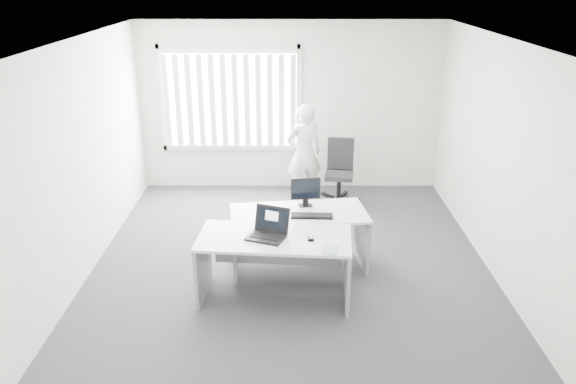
{
  "coord_description": "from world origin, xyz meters",
  "views": [
    {
      "loc": [
        -0.01,
        -6.19,
        3.51
      ],
      "look_at": [
        -0.03,
        0.15,
        1.0
      ],
      "focal_mm": 35.0,
      "sensor_mm": 36.0,
      "label": 1
    }
  ],
  "objects_px": {
    "desk_near": "(275,254)",
    "person": "(304,154)",
    "office_chair": "(339,182)",
    "monitor": "(306,192)",
    "desk_far": "(299,228)",
    "laptop": "(266,225)"
  },
  "relations": [
    {
      "from": "desk_near",
      "to": "person",
      "type": "height_order",
      "value": "person"
    },
    {
      "from": "office_chair",
      "to": "monitor",
      "type": "distance_m",
      "value": 2.22
    },
    {
      "from": "desk_near",
      "to": "office_chair",
      "type": "distance_m",
      "value": 3.13
    },
    {
      "from": "desk_far",
      "to": "monitor",
      "type": "distance_m",
      "value": 0.46
    },
    {
      "from": "office_chair",
      "to": "monitor",
      "type": "xyz_separation_m",
      "value": [
        -0.61,
        -2.04,
        0.63
      ]
    },
    {
      "from": "person",
      "to": "office_chair",
      "type": "bearing_deg",
      "value": 167.42
    },
    {
      "from": "desk_near",
      "to": "laptop",
      "type": "relative_size",
      "value": 4.34
    },
    {
      "from": "desk_near",
      "to": "person",
      "type": "relative_size",
      "value": 1.09
    },
    {
      "from": "desk_far",
      "to": "person",
      "type": "relative_size",
      "value": 1.08
    },
    {
      "from": "monitor",
      "to": "laptop",
      "type": "bearing_deg",
      "value": -123.44
    },
    {
      "from": "person",
      "to": "laptop",
      "type": "relative_size",
      "value": 3.99
    },
    {
      "from": "office_chair",
      "to": "laptop",
      "type": "distance_m",
      "value": 3.24
    },
    {
      "from": "laptop",
      "to": "monitor",
      "type": "height_order",
      "value": "monitor"
    },
    {
      "from": "office_chair",
      "to": "person",
      "type": "xyz_separation_m",
      "value": [
        -0.58,
        -0.03,
        0.49
      ]
    },
    {
      "from": "desk_near",
      "to": "desk_far",
      "type": "bearing_deg",
      "value": 73.09
    },
    {
      "from": "desk_near",
      "to": "person",
      "type": "bearing_deg",
      "value": 86.85
    },
    {
      "from": "office_chair",
      "to": "laptop",
      "type": "height_order",
      "value": "laptop"
    },
    {
      "from": "person",
      "to": "desk_near",
      "type": "bearing_deg",
      "value": 66.52
    },
    {
      "from": "person",
      "to": "desk_far",
      "type": "bearing_deg",
      "value": 71.23
    },
    {
      "from": "desk_far",
      "to": "monitor",
      "type": "xyz_separation_m",
      "value": [
        0.09,
        0.21,
        0.4
      ]
    },
    {
      "from": "desk_near",
      "to": "laptop",
      "type": "distance_m",
      "value": 0.39
    },
    {
      "from": "laptop",
      "to": "desk_far",
      "type": "bearing_deg",
      "value": 85.34
    }
  ]
}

